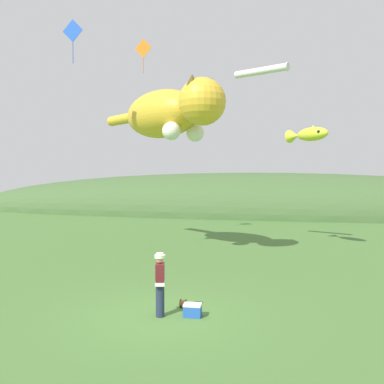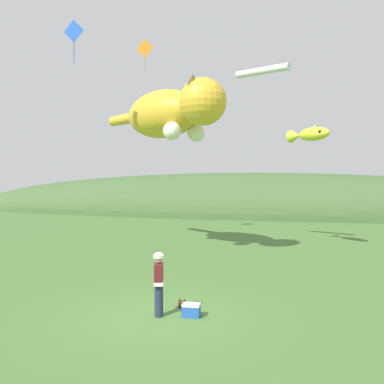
{
  "view_description": "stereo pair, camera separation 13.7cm",
  "coord_description": "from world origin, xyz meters",
  "px_view_note": "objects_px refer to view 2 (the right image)",
  "views": [
    {
      "loc": [
        3.36,
        -11.17,
        3.97
      ],
      "look_at": [
        0.0,
        4.0,
        3.28
      ],
      "focal_mm": 40.0,
      "sensor_mm": 36.0,
      "label": 1
    },
    {
      "loc": [
        3.5,
        -11.14,
        3.97
      ],
      "look_at": [
        0.0,
        4.0,
        3.28
      ],
      "focal_mm": 40.0,
      "sensor_mm": 36.0,
      "label": 2
    }
  ],
  "objects_px": {
    "kite_spool": "(182,303)",
    "kite_diamond_orange": "(145,49)",
    "kite_tube_streamer": "(263,71)",
    "kite_giant_cat": "(171,113)",
    "festival_attendant": "(159,282)",
    "picnic_cooler": "(191,310)",
    "kite_fish_windsock": "(309,134)",
    "kite_diamond_blue": "(74,32)"
  },
  "relations": [
    {
      "from": "picnic_cooler",
      "to": "kite_tube_streamer",
      "type": "distance_m",
      "value": 13.81
    },
    {
      "from": "festival_attendant",
      "to": "kite_fish_windsock",
      "type": "height_order",
      "value": "kite_fish_windsock"
    },
    {
      "from": "kite_fish_windsock",
      "to": "kite_diamond_blue",
      "type": "relative_size",
      "value": 1.26
    },
    {
      "from": "kite_spool",
      "to": "kite_tube_streamer",
      "type": "distance_m",
      "value": 13.36
    },
    {
      "from": "kite_spool",
      "to": "kite_fish_windsock",
      "type": "relative_size",
      "value": 0.11
    },
    {
      "from": "festival_attendant",
      "to": "kite_diamond_orange",
      "type": "distance_m",
      "value": 16.9
    },
    {
      "from": "kite_diamond_orange",
      "to": "picnic_cooler",
      "type": "bearing_deg",
      "value": -65.55
    },
    {
      "from": "kite_giant_cat",
      "to": "kite_diamond_blue",
      "type": "relative_size",
      "value": 4.08
    },
    {
      "from": "festival_attendant",
      "to": "kite_diamond_orange",
      "type": "relative_size",
      "value": 0.9
    },
    {
      "from": "kite_spool",
      "to": "kite_diamond_blue",
      "type": "height_order",
      "value": "kite_diamond_blue"
    },
    {
      "from": "kite_giant_cat",
      "to": "kite_fish_windsock",
      "type": "bearing_deg",
      "value": 17.99
    },
    {
      "from": "kite_giant_cat",
      "to": "kite_diamond_orange",
      "type": "height_order",
      "value": "kite_diamond_orange"
    },
    {
      "from": "kite_spool",
      "to": "kite_diamond_blue",
      "type": "bearing_deg",
      "value": 140.74
    },
    {
      "from": "kite_fish_windsock",
      "to": "kite_diamond_orange",
      "type": "distance_m",
      "value": 10.68
    },
    {
      "from": "festival_attendant",
      "to": "kite_tube_streamer",
      "type": "height_order",
      "value": "kite_tube_streamer"
    },
    {
      "from": "kite_giant_cat",
      "to": "kite_tube_streamer",
      "type": "xyz_separation_m",
      "value": [
        4.29,
        1.72,
        2.2
      ]
    },
    {
      "from": "kite_spool",
      "to": "picnic_cooler",
      "type": "bearing_deg",
      "value": -58.11
    },
    {
      "from": "kite_spool",
      "to": "kite_diamond_orange",
      "type": "xyz_separation_m",
      "value": [
        -5.21,
        11.71,
        11.02
      ]
    },
    {
      "from": "kite_giant_cat",
      "to": "kite_diamond_blue",
      "type": "bearing_deg",
      "value": -138.07
    },
    {
      "from": "festival_attendant",
      "to": "kite_spool",
      "type": "relative_size",
      "value": 6.99
    },
    {
      "from": "kite_fish_windsock",
      "to": "kite_giant_cat",
      "type": "bearing_deg",
      "value": -162.01
    },
    {
      "from": "kite_giant_cat",
      "to": "kite_fish_windsock",
      "type": "relative_size",
      "value": 3.23
    },
    {
      "from": "kite_spool",
      "to": "kite_tube_streamer",
      "type": "xyz_separation_m",
      "value": [
        1.67,
        9.77,
        8.96
      ]
    },
    {
      "from": "kite_tube_streamer",
      "to": "kite_diamond_orange",
      "type": "height_order",
      "value": "kite_diamond_orange"
    },
    {
      "from": "festival_attendant",
      "to": "kite_tube_streamer",
      "type": "relative_size",
      "value": 0.63
    },
    {
      "from": "kite_giant_cat",
      "to": "kite_diamond_blue",
      "type": "distance_m",
      "value": 5.61
    },
    {
      "from": "festival_attendant",
      "to": "picnic_cooler",
      "type": "distance_m",
      "value": 1.18
    },
    {
      "from": "picnic_cooler",
      "to": "kite_tube_streamer",
      "type": "relative_size",
      "value": 0.18
    },
    {
      "from": "kite_tube_streamer",
      "to": "kite_spool",
      "type": "bearing_deg",
      "value": -99.7
    },
    {
      "from": "picnic_cooler",
      "to": "kite_diamond_orange",
      "type": "relative_size",
      "value": 0.25
    },
    {
      "from": "kite_spool",
      "to": "kite_giant_cat",
      "type": "distance_m",
      "value": 10.83
    },
    {
      "from": "picnic_cooler",
      "to": "kite_fish_windsock",
      "type": "bearing_deg",
      "value": 72.02
    },
    {
      "from": "kite_spool",
      "to": "kite_fish_windsock",
      "type": "xyz_separation_m",
      "value": [
        3.98,
        10.2,
        5.78
      ]
    },
    {
      "from": "kite_spool",
      "to": "kite_giant_cat",
      "type": "xyz_separation_m",
      "value": [
        -2.62,
        8.06,
        6.75
      ]
    },
    {
      "from": "kite_diamond_blue",
      "to": "festival_attendant",
      "type": "bearing_deg",
      "value": -46.12
    },
    {
      "from": "picnic_cooler",
      "to": "kite_tube_streamer",
      "type": "height_order",
      "value": "kite_tube_streamer"
    },
    {
      "from": "picnic_cooler",
      "to": "kite_giant_cat",
      "type": "distance_m",
      "value": 11.45
    },
    {
      "from": "kite_diamond_orange",
      "to": "festival_attendant",
      "type": "bearing_deg",
      "value": -69.27
    },
    {
      "from": "festival_attendant",
      "to": "picnic_cooler",
      "type": "xyz_separation_m",
      "value": [
        0.88,
        0.19,
        -0.77
      ]
    },
    {
      "from": "kite_giant_cat",
      "to": "kite_tube_streamer",
      "type": "relative_size",
      "value": 2.71
    },
    {
      "from": "picnic_cooler",
      "to": "kite_diamond_blue",
      "type": "bearing_deg",
      "value": 138.95
    },
    {
      "from": "picnic_cooler",
      "to": "kite_spool",
      "type": "bearing_deg",
      "value": 121.89
    }
  ]
}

